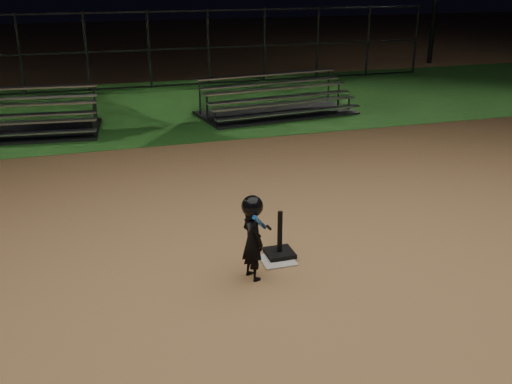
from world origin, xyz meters
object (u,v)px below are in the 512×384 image
home_plate (277,260)px  bleacher_right (276,107)px  batting_tee (280,248)px  child_batter (253,235)px  bleacher_left (8,126)px

home_plate → bleacher_right: 8.61m
batting_tee → child_batter: child_batter is taller
home_plate → child_batter: 0.82m
home_plate → batting_tee: 0.19m
bleacher_left → bleacher_right: size_ratio=1.01×
home_plate → bleacher_left: size_ratio=0.10×
bleacher_left → bleacher_right: (6.87, 0.11, -0.00)m
child_batter → bleacher_left: child_batter is taller
batting_tee → bleacher_right: size_ratio=0.15×
home_plate → batting_tee: bearing=57.9°
home_plate → bleacher_right: bleacher_right is taller
home_plate → child_batter: (-0.46, -0.34, 0.60)m
batting_tee → bleacher_right: 8.48m
bleacher_left → batting_tee: bearing=-56.5°
home_plate → bleacher_right: bearing=71.1°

